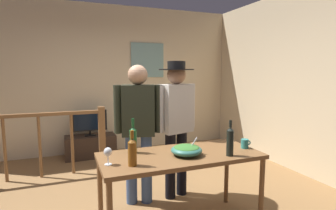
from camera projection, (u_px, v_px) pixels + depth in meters
name	position (u px, v px, depth m)	size (l,w,h in m)	color
back_wall	(103.00, 79.00, 5.24)	(5.40, 0.10, 2.84)	beige
side_wall_right	(280.00, 81.00, 4.53)	(0.10, 3.90, 2.84)	beige
framed_picture	(148.00, 60.00, 5.46)	(0.68, 0.03, 0.69)	#78A19F
stair_railing	(52.00, 136.00, 4.01)	(2.35, 0.10, 1.02)	brown
tv_console	(91.00, 146.00, 4.96)	(0.90, 0.40, 0.40)	#38281E
flat_screen_tv	(90.00, 121.00, 4.87)	(0.60, 0.12, 0.47)	black
serving_table	(180.00, 161.00, 2.63)	(1.57, 0.69, 0.78)	brown
salad_bowl	(187.00, 150.00, 2.57)	(0.30, 0.30, 0.17)	#337060
wine_glass	(108.00, 153.00, 2.30)	(0.07, 0.07, 0.15)	silver
wine_bottle_green	(133.00, 139.00, 2.64)	(0.07, 0.07, 0.34)	#1E5628
wine_bottle_dark	(230.00, 141.00, 2.54)	(0.07, 0.07, 0.35)	black
wine_bottle_amber	(132.00, 151.00, 2.28)	(0.08, 0.08, 0.31)	brown
mug_teal	(245.00, 144.00, 2.81)	(0.11, 0.08, 0.10)	teal
person_standing_left	(138.00, 123.00, 3.14)	(0.55, 0.31, 1.65)	#3D5684
person_standing_right	(176.00, 117.00, 3.30)	(0.56, 0.43, 1.70)	black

